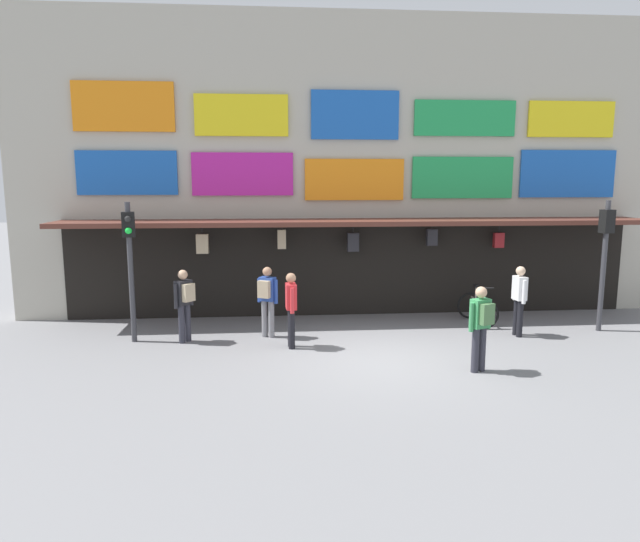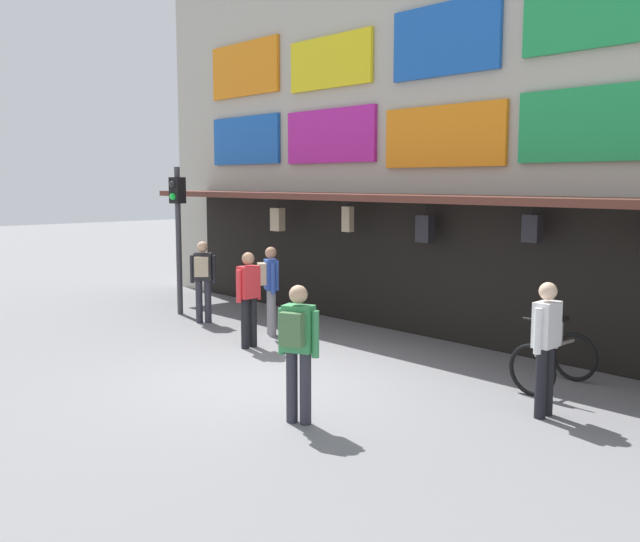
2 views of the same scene
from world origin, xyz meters
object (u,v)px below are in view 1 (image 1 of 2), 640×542
Objects in this scene: bicycle_parked at (477,309)px; pedestrian_in_green at (291,306)px; traffic_light_far at (605,245)px; pedestrian_in_red at (519,297)px; pedestrian_in_blue at (267,296)px; pedestrian_in_yellow at (481,323)px; traffic_light_near at (130,249)px; pedestrian_in_black at (184,300)px.

bicycle_parked is 5.18m from pedestrian_in_green.
traffic_light_far is 2.52m from pedestrian_in_red.
pedestrian_in_blue is 1.04m from pedestrian_in_green.
traffic_light_far is 5.01m from pedestrian_in_yellow.
traffic_light_near reaches higher than pedestrian_in_green.
traffic_light_far is 8.23m from pedestrian_in_blue.
pedestrian_in_black and pedestrian_in_red have the same top height.
traffic_light_far is 1.90× the size of pedestrian_in_blue.
pedestrian_in_blue reaches higher than bicycle_parked.
traffic_light_near is 1.90× the size of pedestrian_in_yellow.
pedestrian_in_black is (-7.26, -1.08, 0.59)m from bicycle_parked.
traffic_light_near is at bearing 172.28° from pedestrian_in_black.
pedestrian_in_green is (-3.57, 1.92, -0.04)m from pedestrian_in_yellow.
traffic_light_near is 1.00× the size of traffic_light_far.
pedestrian_in_blue and pedestrian_in_red have the same top height.
traffic_light_near reaches higher than pedestrian_in_black.
traffic_light_near is 11.21m from traffic_light_far.
pedestrian_in_yellow is 1.00× the size of pedestrian_in_red.
traffic_light_far is 1.90× the size of pedestrian_in_yellow.
bicycle_parked is 0.70× the size of pedestrian_in_blue.
traffic_light_far is at bearing 1.03° from pedestrian_in_black.
traffic_light_far is 1.90× the size of pedestrian_in_green.
pedestrian_in_yellow and pedestrian_in_blue have the same top height.
pedestrian_in_black is (1.19, -0.16, -1.16)m from traffic_light_near.
traffic_light_near is at bearing -179.90° from traffic_light_far.
pedestrian_in_green is at bearing 151.69° from pedestrian_in_yellow.
pedestrian_in_blue is at bearing 176.27° from pedestrian_in_red.
pedestrian_in_black is at bearing -171.56° from bicycle_parked.
pedestrian_in_blue is (1.87, 0.27, 0.00)m from pedestrian_in_black.
pedestrian_in_red is (7.81, -0.12, -0.04)m from pedestrian_in_black.
traffic_light_far reaches higher than pedestrian_in_black.
pedestrian_in_black and pedestrian_in_blue have the same top height.
traffic_light_near is at bearing 167.74° from pedestrian_in_green.
traffic_light_far reaches higher than pedestrian_in_blue.
pedestrian_in_black is 1.00× the size of pedestrian_in_blue.
pedestrian_in_yellow reaches higher than bicycle_parked.
bicycle_parked is at bearing 161.98° from traffic_light_far.
traffic_light_far is 3.38m from bicycle_parked.
pedestrian_in_blue is (-8.15, 0.09, -1.16)m from traffic_light_far.
traffic_light_far reaches higher than pedestrian_in_green.
traffic_light_near reaches higher than pedestrian_in_yellow.
pedestrian_in_green is at bearing -174.72° from pedestrian_in_red.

